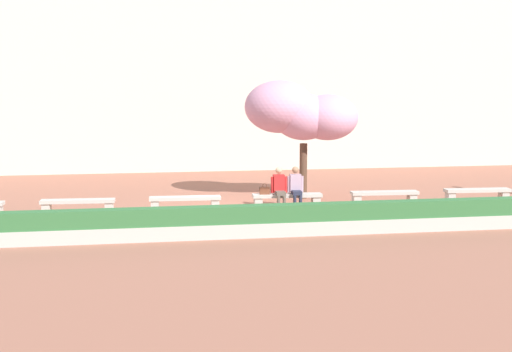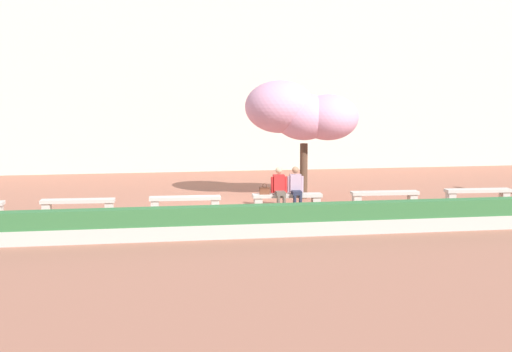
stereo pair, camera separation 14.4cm
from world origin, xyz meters
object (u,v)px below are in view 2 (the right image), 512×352
Objects in this scene: stone_bench_center at (185,201)px; cherry_tree_main at (301,113)px; person_seated_left at (279,186)px; stone_bench_near_east at (287,198)px; handbag at (265,190)px; stone_bench_near_west at (78,204)px; person_seated_right at (296,186)px; stone_bench_east_end at (385,196)px; stone_bench_far_east at (478,193)px.

cherry_tree_main reaches higher than stone_bench_center.
cherry_tree_main reaches higher than person_seated_left.
cherry_tree_main reaches higher than stone_bench_near_east.
handbag is at bearing -129.93° from cherry_tree_main.
person_seated_right reaches higher than stone_bench_near_west.
person_seated_left reaches higher than stone_bench_center.
stone_bench_near_east and stone_bench_east_end have the same top height.
stone_bench_center is at bearing 178.94° from person_seated_left.
handbag is at bearing 179.76° from stone_bench_east_end.
person_seated_right is 2.94m from cherry_tree_main.
stone_bench_far_east is (12.61, 0.00, 0.00)m from stone_bench_near_west.
stone_bench_center is 0.55× the size of cherry_tree_main.
person_seated_left reaches higher than stone_bench_near_east.
stone_bench_near_west is at bearing 180.00° from stone_bench_far_east.
person_seated_right is (0.26, -0.05, 0.39)m from stone_bench_near_east.
stone_bench_near_west is 1.68× the size of person_seated_right.
person_seated_left is 3.81× the size of handbag.
person_seated_left is 0.33× the size of cherry_tree_main.
handbag reaches higher than stone_bench_near_east.
stone_bench_center is (3.15, 0.00, 0.00)m from stone_bench_near_west.
person_seated_left reaches higher than stone_bench_near_west.
stone_bench_east_end is 1.68× the size of person_seated_right.
stone_bench_near_west is 0.55× the size of cherry_tree_main.
handbag reaches higher than stone_bench_center.
person_seated_left is at bearing -168.35° from stone_bench_near_east.
stone_bench_near_east is at bearing 168.26° from person_seated_right.
person_seated_left is at bearing -119.71° from cherry_tree_main.
cherry_tree_main is at bearing 24.97° from stone_bench_center.
stone_bench_near_east and stone_bench_far_east have the same top height.
stone_bench_far_east is 6.06m from person_seated_right.
stone_bench_near_west is 6.30m from stone_bench_near_east.
person_seated_right is (0.52, 0.00, 0.00)m from person_seated_left.
stone_bench_near_east is 3.26m from cherry_tree_main.
stone_bench_near_west is 12.61m from stone_bench_far_east.
handbag is at bearing 171.20° from person_seated_left.
stone_bench_center is at bearing -179.62° from handbag.
stone_bench_center is 1.00× the size of stone_bench_far_east.
stone_bench_near_west is 5.60m from handbag.
cherry_tree_main is (1.54, 1.84, 2.28)m from handbag.
stone_bench_near_east is at bearing 11.65° from person_seated_left.
cherry_tree_main is at bearing 141.41° from stone_bench_east_end.
person_seated_left is (-3.41, -0.05, 0.39)m from stone_bench_east_end.
cherry_tree_main is (0.83, 1.85, 2.55)m from stone_bench_near_east.
person_seated_left reaches higher than stone_bench_far_east.
cherry_tree_main is (1.09, 1.91, 2.16)m from person_seated_left.
person_seated_right is (-6.05, -0.05, 0.39)m from stone_bench_far_east.
stone_bench_far_east is at bearing -18.71° from cherry_tree_main.
stone_bench_near_east is 1.00× the size of stone_bench_east_end.
person_seated_left is 1.00× the size of person_seated_right.
cherry_tree_main reaches higher than stone_bench_near_west.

